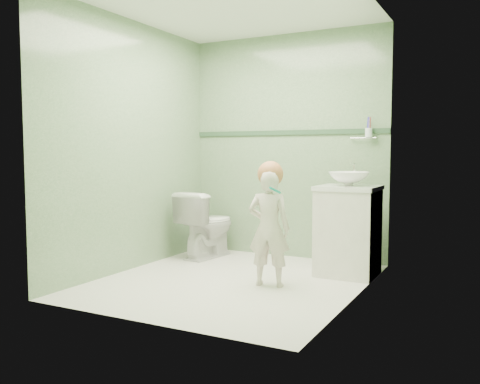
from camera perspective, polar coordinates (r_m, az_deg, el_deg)
The scene contains 12 objects.
ground at distance 4.58m, azimuth -0.88°, elevation -9.92°, with size 2.50×2.50×0.00m, color white.
room_shell at distance 4.43m, azimuth -0.90°, elevation 5.29°, with size 2.50×2.54×2.40m.
trim_stripe at distance 5.56m, azimuth 5.21°, elevation 6.64°, with size 2.20×0.02×0.05m, color #2F4E34.
vanity at distance 4.83m, azimuth 11.98°, elevation -4.41°, with size 0.52×0.50×0.80m, color silver.
counter at distance 4.78m, azimuth 12.05°, elevation 0.45°, with size 0.54×0.52×0.04m, color white.
basin at distance 4.78m, azimuth 12.07°, elevation 1.46°, with size 0.37×0.37×0.13m, color white.
faucet at distance 4.95m, azimuth 12.65°, elevation 2.47°, with size 0.03×0.13×0.18m.
cup_holder at distance 5.23m, azimuth 14.12°, elevation 6.45°, with size 0.26×0.07×0.21m.
toilet at distance 5.55m, azimuth -3.70°, elevation -3.61°, with size 0.40×0.70×0.72m, color white.
toddler at distance 4.33m, azimuth 3.26°, elevation -4.08°, with size 0.36×0.24×0.99m, color beige.
hair_cap at distance 4.31m, azimuth 3.42°, elevation 2.02°, with size 0.22×0.22×0.22m, color #BD7243.
teal_toothbrush at distance 4.15m, azimuth 3.88°, elevation 0.26°, with size 0.11×0.14×0.08m.
Camera 1 is at (2.10, -3.90, 1.13)m, focal length 38.16 mm.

